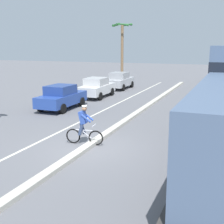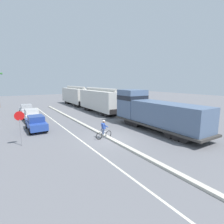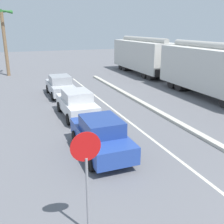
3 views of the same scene
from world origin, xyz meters
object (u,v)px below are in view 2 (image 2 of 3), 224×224
(parked_car_silver, at_px, (26,109))
(cyclist, at_px, (104,130))
(hopper_car_lead, at_px, (100,100))
(locomotive, at_px, (152,113))
(stop_sign, at_px, (20,122))
(parked_car_white, at_px, (31,115))
(hopper_car_middle, at_px, (76,96))
(parked_car_blue, at_px, (36,123))

(parked_car_silver, xyz_separation_m, cyclist, (4.59, -16.98, 0.00))
(hopper_car_lead, bearing_deg, locomotive, -90.00)
(stop_sign, bearing_deg, parked_car_white, 77.91)
(locomotive, bearing_deg, cyclist, -179.21)
(hopper_car_middle, distance_m, parked_car_white, 16.45)
(hopper_car_middle, distance_m, parked_car_blue, 20.77)
(hopper_car_middle, relative_size, parked_car_white, 2.51)
(parked_car_silver, distance_m, stop_sign, 15.15)
(hopper_car_lead, xyz_separation_m, parked_car_silver, (-10.82, 4.74, -1.26))
(hopper_car_middle, height_order, cyclist, hopper_car_middle)
(parked_car_blue, bearing_deg, stop_sign, -112.91)
(hopper_car_middle, height_order, parked_car_white, hopper_car_middle)
(parked_car_blue, relative_size, cyclist, 2.45)
(hopper_car_lead, distance_m, stop_sign, 16.42)
(locomotive, distance_m, stop_sign, 12.99)
(hopper_car_lead, height_order, parked_car_blue, hopper_car_lead)
(parked_car_silver, height_order, stop_sign, stop_sign)
(parked_car_silver, relative_size, stop_sign, 1.46)
(cyclist, height_order, stop_sign, stop_sign)
(hopper_car_middle, xyz_separation_m, parked_car_blue, (-11.04, -17.55, -1.26))
(locomotive, relative_size, parked_car_blue, 2.76)
(parked_car_white, height_order, stop_sign, stop_sign)
(hopper_car_middle, bearing_deg, parked_car_silver, -147.61)
(parked_car_white, bearing_deg, locomotive, -46.58)
(locomotive, relative_size, stop_sign, 4.03)
(locomotive, relative_size, hopper_car_middle, 1.10)
(hopper_car_lead, relative_size, cyclist, 6.18)
(locomotive, xyz_separation_m, parked_car_white, (-10.81, 11.43, -0.98))
(stop_sign, bearing_deg, parked_car_silver, 82.26)
(locomotive, height_order, hopper_car_middle, locomotive)
(hopper_car_lead, relative_size, parked_car_white, 2.51)
(parked_car_white, relative_size, stop_sign, 1.47)
(parked_car_white, distance_m, stop_sign, 9.79)
(locomotive, height_order, cyclist, locomotive)
(hopper_car_middle, xyz_separation_m, parked_car_white, (-10.81, -12.33, -1.26))
(hopper_car_lead, xyz_separation_m, hopper_car_middle, (0.00, 11.60, 0.00))
(hopper_car_lead, xyz_separation_m, parked_car_white, (-10.81, -0.73, -1.26))
(locomotive, height_order, stop_sign, locomotive)
(parked_car_blue, distance_m, parked_car_white, 5.22)
(locomotive, bearing_deg, hopper_car_lead, 90.00)
(locomotive, distance_m, cyclist, 6.30)
(locomotive, height_order, hopper_car_lead, locomotive)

